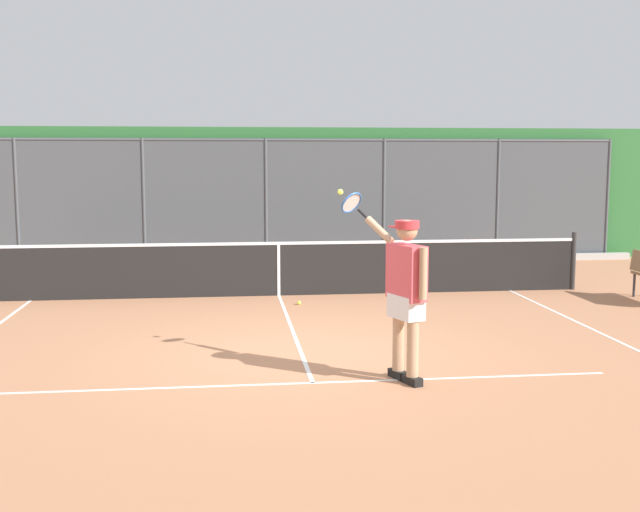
% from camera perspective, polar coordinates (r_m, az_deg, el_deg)
% --- Properties ---
extents(ground_plane, '(60.00, 60.00, 0.00)m').
position_cam_1_polar(ground_plane, '(9.85, -1.34, -7.18)').
color(ground_plane, '#B27551').
extents(court_line_markings, '(8.59, 10.00, 0.01)m').
position_cam_1_polar(court_line_markings, '(8.34, -0.28, -9.83)').
color(court_line_markings, white).
rests_on(court_line_markings, ground).
extents(fence_backdrop, '(19.47, 1.37, 3.13)m').
position_cam_1_polar(fence_backdrop, '(18.63, -4.05, 4.43)').
color(fence_backdrop, '#474C51').
rests_on(fence_backdrop, ground).
extents(tennis_net, '(11.03, 0.09, 1.07)m').
position_cam_1_polar(tennis_net, '(13.90, -3.02, -0.88)').
color(tennis_net, '#2D2D2D').
rests_on(tennis_net, ground).
extents(tennis_player, '(0.84, 1.28, 2.07)m').
position_cam_1_polar(tennis_player, '(8.55, 6.20, -2.18)').
color(tennis_player, black).
rests_on(tennis_player, ground).
extents(tennis_ball_mid_court, '(0.07, 0.07, 0.07)m').
position_cam_1_polar(tennis_ball_mid_court, '(13.09, -1.54, -3.42)').
color(tennis_ball_mid_court, '#D6E042').
rests_on(tennis_ball_mid_court, ground).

